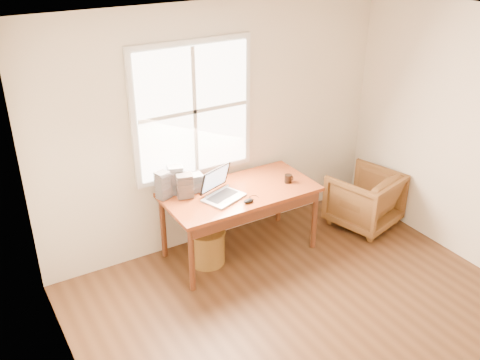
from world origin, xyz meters
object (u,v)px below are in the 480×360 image
object	(u,v)px
armchair	(364,199)
laptop	(224,185)
cd_stack_a	(176,179)
coffee_mug	(288,179)
desk	(240,192)
wicker_stool	(207,247)

from	to	relation	value
armchair	laptop	distance (m)	1.88
armchair	cd_stack_a	world-z (taller)	cd_stack_a
laptop	coffee_mug	bearing A→B (deg)	-22.96
desk	laptop	world-z (taller)	laptop
wicker_stool	laptop	bearing A→B (deg)	-23.02
coffee_mug	cd_stack_a	bearing A→B (deg)	154.36
armchair	laptop	world-z (taller)	laptop
wicker_stool	laptop	world-z (taller)	laptop
armchair	cd_stack_a	size ratio (longest dim) A/B	2.44
desk	coffee_mug	world-z (taller)	coffee_mug
desk	coffee_mug	distance (m)	0.55
armchair	cd_stack_a	bearing A→B (deg)	-29.30
wicker_stool	coffee_mug	distance (m)	1.12
desk	coffee_mug	bearing A→B (deg)	-10.91
armchair	cd_stack_a	distance (m)	2.27
laptop	cd_stack_a	distance (m)	0.51
coffee_mug	laptop	bearing A→B (deg)	171.95
desk	coffee_mug	xyz separation A→B (m)	(0.54, -0.10, 0.06)
desk	laptop	bearing A→B (deg)	-162.61
desk	coffee_mug	size ratio (longest dim) A/B	17.93
coffee_mug	wicker_stool	bearing A→B (deg)	167.98
wicker_stool	coffee_mug	bearing A→B (deg)	-6.29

